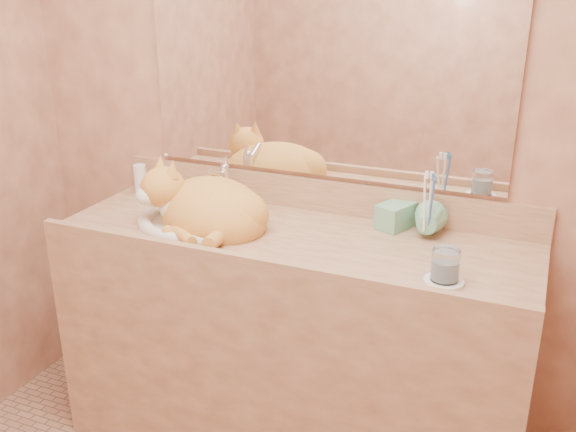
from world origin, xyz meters
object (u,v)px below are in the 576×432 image
at_px(toothbrush_cup, 426,227).
at_px(water_glass, 445,265).
at_px(sink_basin, 201,204).
at_px(vanity_counter, 291,345).
at_px(cat, 205,205).
at_px(soap_dispenser, 385,205).

xyz_separation_m(toothbrush_cup, water_glass, (0.11, -0.28, 0.00)).
relative_size(sink_basin, toothbrush_cup, 4.14).
relative_size(vanity_counter, toothbrush_cup, 14.43).
xyz_separation_m(cat, toothbrush_cup, (0.73, 0.15, -0.02)).
bearing_deg(toothbrush_cup, soap_dispenser, 170.68).
height_order(toothbrush_cup, water_glass, same).
bearing_deg(sink_basin, water_glass, -19.79).
bearing_deg(cat, vanity_counter, 29.74).
bearing_deg(toothbrush_cup, cat, -168.29).
bearing_deg(vanity_counter, water_glass, -15.96).
bearing_deg(sink_basin, cat, -32.45).
bearing_deg(cat, sink_basin, -176.68).
bearing_deg(soap_dispenser, sink_basin, -141.50).
xyz_separation_m(sink_basin, cat, (0.02, -0.01, 0.00)).
bearing_deg(vanity_counter, sink_basin, -176.53).
relative_size(vanity_counter, soap_dispenser, 8.29).
bearing_deg(soap_dispenser, water_glass, -26.61).
xyz_separation_m(sink_basin, toothbrush_cup, (0.75, 0.14, -0.02)).
relative_size(soap_dispenser, water_glass, 2.08).
relative_size(vanity_counter, water_glass, 17.24).
distance_m(sink_basin, soap_dispenser, 0.63).
height_order(sink_basin, water_glass, sink_basin).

